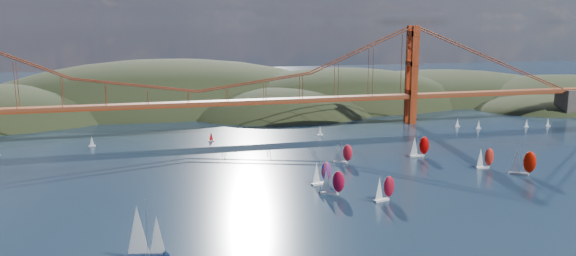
{
  "coord_description": "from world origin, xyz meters",
  "views": [
    {
      "loc": [
        -28.88,
        -107.75,
        56.91
      ],
      "look_at": [
        23.78,
        90.0,
        18.2
      ],
      "focal_mm": 35.0,
      "sensor_mm": 36.0,
      "label": 1
    }
  ],
  "objects_px": {
    "sloop_navy": "(143,233)",
    "racer_2": "(522,162)",
    "racer_4": "(485,158)",
    "racer_0": "(332,182)",
    "racer_3": "(419,146)",
    "racer_5": "(343,153)",
    "racer_rwb": "(321,173)",
    "racer_1": "(384,188)"
  },
  "relations": [
    {
      "from": "sloop_navy",
      "to": "racer_2",
      "type": "height_order",
      "value": "sloop_navy"
    },
    {
      "from": "sloop_navy",
      "to": "racer_4",
      "type": "bearing_deg",
      "value": 32.7
    },
    {
      "from": "racer_0",
      "to": "racer_3",
      "type": "xyz_separation_m",
      "value": [
        53.87,
        41.16,
        0.27
      ]
    },
    {
      "from": "racer_0",
      "to": "racer_5",
      "type": "relative_size",
      "value": 1.06
    },
    {
      "from": "racer_2",
      "to": "racer_rwb",
      "type": "relative_size",
      "value": 1.16
    },
    {
      "from": "racer_3",
      "to": "racer_5",
      "type": "xyz_separation_m",
      "value": [
        -35.44,
        -1.64,
        -0.52
      ]
    },
    {
      "from": "racer_2",
      "to": "racer_4",
      "type": "xyz_separation_m",
      "value": [
        -7.96,
        12.27,
        -0.73
      ]
    },
    {
      "from": "racer_2",
      "to": "racer_3",
      "type": "height_order",
      "value": "racer_2"
    },
    {
      "from": "sloop_navy",
      "to": "racer_4",
      "type": "xyz_separation_m",
      "value": [
        131.28,
        54.23,
        -2.33
      ]
    },
    {
      "from": "racer_1",
      "to": "racer_rwb",
      "type": "xyz_separation_m",
      "value": [
        -13.73,
        23.01,
        0.04
      ]
    },
    {
      "from": "racer_5",
      "to": "racer_rwb",
      "type": "relative_size",
      "value": 0.97
    },
    {
      "from": "racer_4",
      "to": "racer_5",
      "type": "bearing_deg",
      "value": 154.06
    },
    {
      "from": "racer_1",
      "to": "racer_5",
      "type": "relative_size",
      "value": 1.02
    },
    {
      "from": "racer_rwb",
      "to": "racer_3",
      "type": "bearing_deg",
      "value": 14.22
    },
    {
      "from": "racer_0",
      "to": "racer_5",
      "type": "xyz_separation_m",
      "value": [
        18.43,
        39.51,
        -0.25
      ]
    },
    {
      "from": "sloop_navy",
      "to": "racer_2",
      "type": "relative_size",
      "value": 1.41
    },
    {
      "from": "racer_3",
      "to": "racer_5",
      "type": "relative_size",
      "value": 1.12
    },
    {
      "from": "racer_2",
      "to": "racer_3",
      "type": "xyz_separation_m",
      "value": [
        -23.81,
        36.39,
        -0.3
      ]
    },
    {
      "from": "sloop_navy",
      "to": "racer_rwb",
      "type": "xyz_separation_m",
      "value": [
        61.82,
        49.5,
        -2.27
      ]
    },
    {
      "from": "racer_1",
      "to": "racer_2",
      "type": "bearing_deg",
      "value": -2.58
    },
    {
      "from": "racer_0",
      "to": "racer_4",
      "type": "distance_m",
      "value": 71.77
    },
    {
      "from": "racer_1",
      "to": "racer_2",
      "type": "relative_size",
      "value": 0.86
    },
    {
      "from": "racer_0",
      "to": "racer_2",
      "type": "bearing_deg",
      "value": 31.94
    },
    {
      "from": "racer_3",
      "to": "racer_1",
      "type": "bearing_deg",
      "value": -123.71
    },
    {
      "from": "racer_2",
      "to": "racer_3",
      "type": "bearing_deg",
      "value": 158.43
    },
    {
      "from": "sloop_navy",
      "to": "racer_4",
      "type": "distance_m",
      "value": 142.06
    },
    {
      "from": "racer_4",
      "to": "racer_rwb",
      "type": "distance_m",
      "value": 69.62
    },
    {
      "from": "racer_2",
      "to": "racer_3",
      "type": "distance_m",
      "value": 43.49
    },
    {
      "from": "racer_2",
      "to": "racer_3",
      "type": "relative_size",
      "value": 1.06
    },
    {
      "from": "racer_4",
      "to": "racer_3",
      "type": "bearing_deg",
      "value": 121.04
    },
    {
      "from": "racer_4",
      "to": "racer_1",
      "type": "bearing_deg",
      "value": -155.81
    },
    {
      "from": "racer_0",
      "to": "racer_5",
      "type": "distance_m",
      "value": 43.6
    },
    {
      "from": "racer_4",
      "to": "racer_rwb",
      "type": "height_order",
      "value": "racer_rwb"
    },
    {
      "from": "racer_3",
      "to": "racer_rwb",
      "type": "distance_m",
      "value": 60.88
    },
    {
      "from": "racer_2",
      "to": "racer_4",
      "type": "height_order",
      "value": "racer_2"
    },
    {
      "from": "sloop_navy",
      "to": "racer_1",
      "type": "distance_m",
      "value": 80.09
    },
    {
      "from": "racer_3",
      "to": "racer_5",
      "type": "distance_m",
      "value": 35.48
    },
    {
      "from": "racer_4",
      "to": "racer_0",
      "type": "bearing_deg",
      "value": -168.54
    },
    {
      "from": "sloop_navy",
      "to": "racer_5",
      "type": "bearing_deg",
      "value": 54.05
    },
    {
      "from": "racer_3",
      "to": "racer_4",
      "type": "bearing_deg",
      "value": -52.84
    },
    {
      "from": "racer_0",
      "to": "racer_5",
      "type": "bearing_deg",
      "value": 93.43
    },
    {
      "from": "racer_3",
      "to": "racer_4",
      "type": "distance_m",
      "value": 28.86
    }
  ]
}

